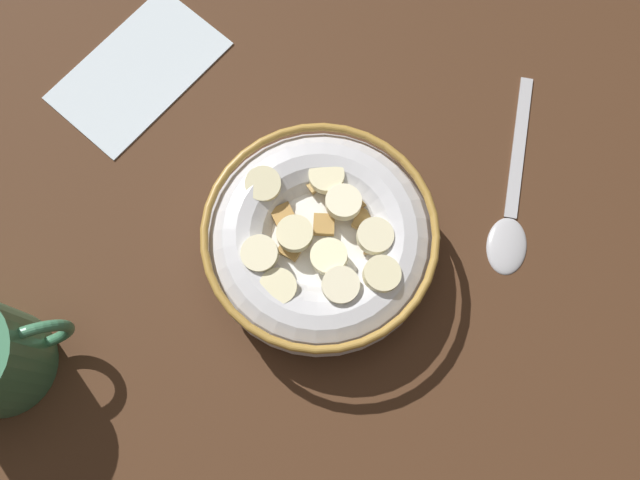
{
  "coord_description": "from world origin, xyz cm",
  "views": [
    {
      "loc": [
        -4.72,
        -12.68,
        50.71
      ],
      "look_at": [
        0.0,
        0.0,
        3.0
      ],
      "focal_mm": 37.74,
      "sensor_mm": 36.0,
      "label": 1
    }
  ],
  "objects": [
    {
      "name": "cereal_bowl",
      "position": [
        0.0,
        0.0,
        2.8
      ],
      "size": [
        17.16,
        17.16,
        5.69
      ],
      "color": "silver",
      "rests_on": "ground_plane"
    },
    {
      "name": "ground_plane",
      "position": [
        0.0,
        0.0,
        -1.0
      ],
      "size": [
        122.02,
        122.02,
        2.0
      ],
      "primitive_type": "cube",
      "color": "#472B19"
    },
    {
      "name": "spoon",
      "position": [
        15.05,
        -2.74,
        0.34
      ],
      "size": [
        10.71,
        15.78,
        0.8
      ],
      "color": "#B7B7BC",
      "rests_on": "ground_plane"
    },
    {
      "name": "folded_napkin",
      "position": [
        -8.85,
        20.06,
        0.15
      ],
      "size": [
        16.61,
        14.34,
        0.3
      ],
      "primitive_type": "cube",
      "rotation": [
        0.0,
        0.0,
        0.5
      ],
      "color": "silver",
      "rests_on": "ground_plane"
    }
  ]
}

